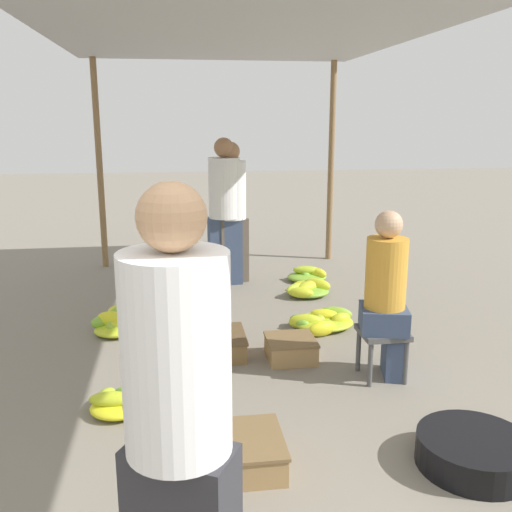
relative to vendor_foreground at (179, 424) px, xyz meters
name	(u,v)px	position (x,y,z in m)	size (l,w,h in m)	color
canopy_post_back_left	(100,166)	(-0.93, 5.76, 0.43)	(0.08, 0.08, 2.65)	olive
canopy_post_back_right	(331,163)	(2.11, 5.76, 0.43)	(0.08, 0.08, 2.65)	olive
canopy_tarp	(247,14)	(0.59, 2.72, 1.77)	(3.44, 6.48, 0.04)	#B2B2B7
vendor_foreground	(179,424)	(0.00, 0.00, 0.00)	(0.50, 0.50, 1.73)	#2D2D33
stool	(382,339)	(1.52, 2.04, -0.59)	(0.34, 0.34, 0.38)	#4C4C4C
vendor_seated	(387,294)	(1.53, 2.05, -0.24)	(0.41, 0.41, 1.28)	#384766
basin_black	(474,452)	(1.63, 0.87, -0.81)	(0.64, 0.64, 0.18)	black
banana_pile_left_0	(124,401)	(-0.37, 1.78, -0.82)	(0.47, 0.42, 0.17)	yellow
banana_pile_left_1	(116,324)	(-0.56, 3.24, -0.81)	(0.47, 0.39, 0.22)	#7EB736
banana_pile_left_2	(132,307)	(-0.45, 3.75, -0.82)	(0.47, 0.58, 0.23)	#A3C52F
banana_pile_right_1	(322,321)	(1.34, 3.14, -0.83)	(0.68, 0.59, 0.16)	#77B437
banana_pile_right_2	(308,275)	(1.57, 4.70, -0.82)	(0.48, 0.41, 0.18)	yellow
banana_pile_right_3	(308,289)	(1.44, 4.14, -0.83)	(0.57, 0.53, 0.18)	#C6D429
crate_near	(241,452)	(0.33, 1.05, -0.81)	(0.48, 0.48, 0.18)	#9E7A4C
crate_mid	(214,344)	(0.29, 2.65, -0.81)	(0.52, 0.52, 0.18)	brown
crate_far	(291,349)	(0.91, 2.47, -0.81)	(0.39, 0.39, 0.18)	#9E7A4C
shopper_walking_mid	(225,210)	(0.57, 4.74, -0.01)	(0.40, 0.40, 1.71)	#384766
shopper_walking_far	(231,211)	(0.65, 4.78, -0.04)	(0.46, 0.46, 1.66)	#4C4238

